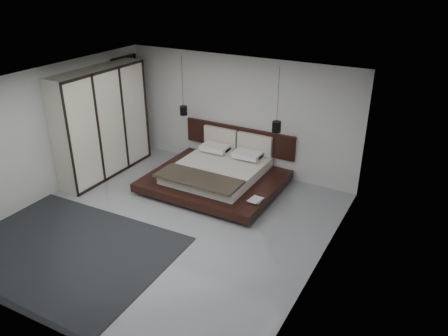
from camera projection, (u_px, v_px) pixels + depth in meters
The scene contains 14 objects.
floor at pixel (169, 223), 8.70m from camera, with size 6.00×6.00×0.00m, color gray.
ceiling at pixel (160, 85), 7.51m from camera, with size 6.00×6.00×0.00m, color white.
wall_back at pixel (238, 114), 10.48m from camera, with size 6.00×6.00×0.00m, color beige.
wall_front at pixel (30, 240), 5.73m from camera, with size 6.00×6.00×0.00m, color beige.
wall_left at pixel (52, 132), 9.41m from camera, with size 6.00×6.00×0.00m, color beige.
wall_right at pixel (322, 197), 6.80m from camera, with size 6.00×6.00×0.00m, color beige.
lattice_screen at pixel (128, 107), 11.38m from camera, with size 0.05×0.90×2.60m, color black.
bed at pixel (218, 173), 10.07m from camera, with size 2.92×2.45×1.10m.
book_lower at pixel (252, 199), 9.01m from camera, with size 0.22×0.29×0.03m, color #99724C.
book_upper at pixel (250, 198), 8.99m from camera, with size 0.22×0.31×0.02m, color #99724C.
pendant_left at pixel (184, 110), 10.45m from camera, with size 0.18×0.18×1.42m.
pendant_right at pixel (276, 127), 9.41m from camera, with size 0.20×0.20×1.42m.
wardrobe at pixel (102, 123), 10.29m from camera, with size 0.62×2.62×2.57m.
rug at pixel (60, 250), 7.88m from camera, with size 4.02×2.87×0.02m, color black.
Camera 1 is at (4.53, -5.96, 4.71)m, focal length 35.00 mm.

